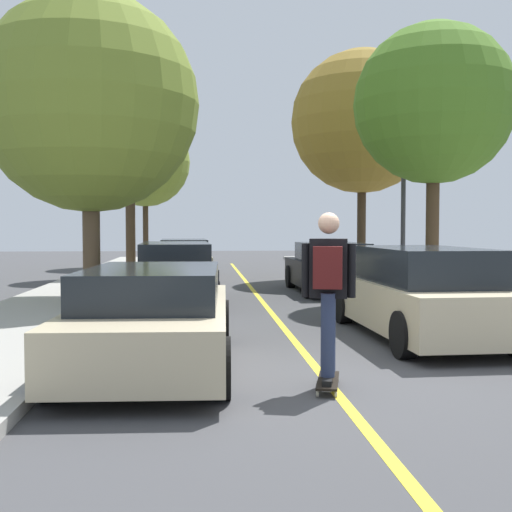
# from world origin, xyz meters

# --- Properties ---
(ground) EXTENTS (80.00, 80.00, 0.00)m
(ground) POSITION_xyz_m (0.00, 0.00, 0.00)
(ground) COLOR #424244
(center_line) EXTENTS (0.12, 39.20, 0.01)m
(center_line) POSITION_xyz_m (0.00, 4.00, 0.00)
(center_line) COLOR gold
(center_line) RESTS_ON ground
(parked_car_left_nearest) EXTENTS (2.04, 4.76, 1.25)m
(parked_car_left_nearest) POSITION_xyz_m (-2.01, 1.05, 0.62)
(parked_car_left_nearest) COLOR #BCAD89
(parked_car_left_nearest) RESTS_ON ground
(parked_car_left_near) EXTENTS (1.95, 4.67, 1.39)m
(parked_car_left_near) POSITION_xyz_m (-2.01, 7.78, 0.70)
(parked_car_left_near) COLOR black
(parked_car_left_near) RESTS_ON ground
(parked_car_left_far) EXTENTS (1.96, 4.67, 1.33)m
(parked_car_left_far) POSITION_xyz_m (-2.01, 14.91, 0.66)
(parked_car_left_far) COLOR #BCAD89
(parked_car_left_far) RESTS_ON ground
(parked_car_right_nearest) EXTENTS (1.94, 4.65, 1.43)m
(parked_car_right_nearest) POSITION_xyz_m (2.01, 2.79, 0.70)
(parked_car_right_nearest) COLOR #BCAD89
(parked_car_right_nearest) RESTS_ON ground
(parked_car_right_near) EXTENTS (1.97, 4.26, 1.33)m
(parked_car_right_near) POSITION_xyz_m (2.01, 9.86, 0.65)
(parked_car_right_near) COLOR black
(parked_car_right_near) RESTS_ON ground
(street_tree_left_nearest) EXTENTS (4.78, 4.78, 6.71)m
(street_tree_left_nearest) POSITION_xyz_m (-3.85, 7.45, 4.45)
(street_tree_left_nearest) COLOR brown
(street_tree_left_nearest) RESTS_ON sidewalk_left
(street_tree_left_near) EXTENTS (2.94, 2.94, 6.31)m
(street_tree_left_near) POSITION_xyz_m (-3.85, 15.38, 4.93)
(street_tree_left_near) COLOR #3D2D1E
(street_tree_left_near) RESTS_ON sidewalk_left
(street_tree_left_far) EXTENTS (3.88, 3.88, 6.37)m
(street_tree_left_far) POSITION_xyz_m (-3.85, 21.39, 4.56)
(street_tree_left_far) COLOR #3D2D1E
(street_tree_left_far) RESTS_ON sidewalk_left
(street_tree_right_nearest) EXTENTS (3.63, 3.63, 6.21)m
(street_tree_right_nearest) POSITION_xyz_m (3.85, 7.27, 4.52)
(street_tree_right_nearest) COLOR #4C3823
(street_tree_right_nearest) RESTS_ON sidewalk_right
(street_tree_right_near) EXTENTS (4.67, 4.67, 7.39)m
(street_tree_right_near) POSITION_xyz_m (3.85, 13.83, 5.18)
(street_tree_right_near) COLOR #3D2D1E
(street_tree_right_near) RESTS_ON sidewalk_right
(fire_hydrant) EXTENTS (0.20, 0.20, 0.70)m
(fire_hydrant) POSITION_xyz_m (3.51, 7.50, 0.49)
(fire_hydrant) COLOR #B2140F
(fire_hydrant) RESTS_ON sidewalk_right
(streetlamp) EXTENTS (0.36, 0.24, 4.73)m
(streetlamp) POSITION_xyz_m (3.76, 9.15, 2.90)
(streetlamp) COLOR #38383D
(streetlamp) RESTS_ON sidewalk_right
(skateboard) EXTENTS (0.41, 0.87, 0.10)m
(skateboard) POSITION_xyz_m (-0.06, -0.28, 0.09)
(skateboard) COLOR black
(skateboard) RESTS_ON ground
(skateboarder) EXTENTS (0.59, 0.70, 1.80)m
(skateboarder) POSITION_xyz_m (-0.06, -0.31, 1.13)
(skateboarder) COLOR black
(skateboarder) RESTS_ON skateboard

